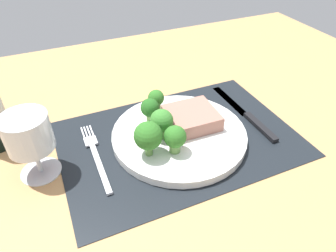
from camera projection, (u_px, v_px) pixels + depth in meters
ground_plane at (179, 145)px, 62.38cm from camera, size 140.00×110.00×3.00cm
placemat at (179, 138)px, 61.36cm from camera, size 46.21×31.30×0.30cm
plate at (179, 135)px, 60.77cm from camera, size 26.49×26.49×1.60cm
steak at (191, 118)px, 61.40cm from camera, size 10.05×9.41×3.00cm
broccoli_near_steak at (161, 121)px, 57.05cm from camera, size 4.41×4.41×6.08cm
broccoli_back_left at (175, 138)px, 53.91cm from camera, size 4.09×4.09×5.48cm
broccoli_near_fork at (150, 109)px, 60.55cm from camera, size 3.73×3.73×5.52cm
broccoli_front_edge at (156, 99)px, 64.63cm from camera, size 3.47×3.47×4.68cm
broccoli_center at (148, 136)px, 52.70cm from camera, size 5.08×5.08×6.82cm
fork at (96, 155)px, 56.94cm from camera, size 2.40×19.20×0.50cm
knife at (248, 115)px, 66.76cm from camera, size 1.80×23.00×0.80cm
wine_glass at (29, 137)px, 49.42cm from camera, size 7.64×7.64×12.05cm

